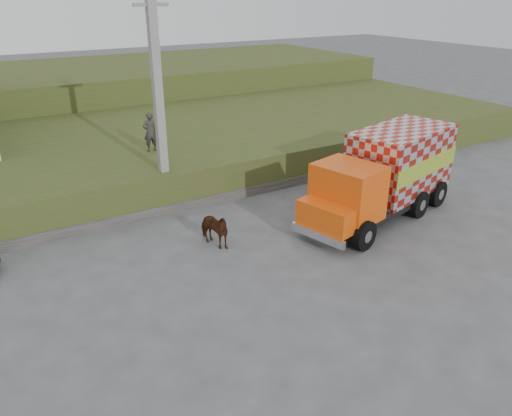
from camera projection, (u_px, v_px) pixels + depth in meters
ground at (251, 252)px, 15.88m from camera, size 120.00×120.00×0.00m
embankment at (143, 149)px, 23.41m from camera, size 40.00×12.00×1.50m
embankment_far at (79, 92)px, 32.51m from camera, size 40.00×12.00×3.00m
retaining_strip at (145, 213)px, 18.14m from camera, size 16.00×0.50×0.40m
utility_pole at (158, 101)px, 17.36m from camera, size 1.20×0.30×8.00m
cargo_truck at (386, 174)px, 17.87m from camera, size 7.21×3.77×3.07m
cow at (213, 229)px, 15.99m from camera, size 1.03×1.56×1.21m
pedestrian at (150, 132)px, 20.38m from camera, size 0.60×0.40×1.61m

